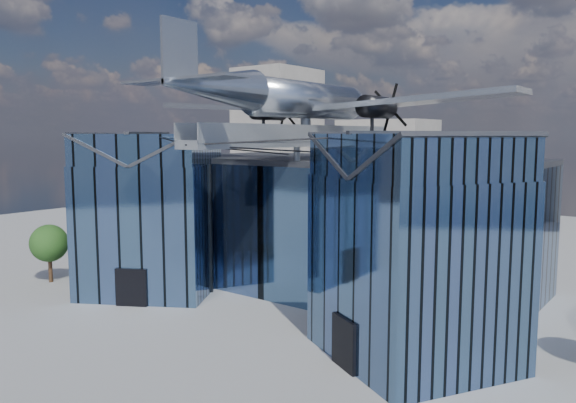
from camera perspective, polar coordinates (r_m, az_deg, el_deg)
The scene contains 5 objects.
ground_plane at distance 37.54m, azimuth -1.89°, elevation -11.27°, with size 120.00×120.00×0.00m, color gray.
museum at distance 40.81m, azimuth 3.25°, elevation -1.81°, with size 32.88×24.50×17.60m.
bg_towers at distance 80.94m, azimuth 22.25°, elevation 5.15°, with size 77.00×24.50×26.00m.
tree_plaza_w at distance 48.17m, azimuth -23.10°, elevation -3.93°, with size 3.51×3.51×4.62m.
tree_side_w at distance 54.32m, azimuth -14.14°, elevation -2.34°, with size 3.77×3.77×4.73m.
Camera 1 is at (22.56, -27.64, 11.66)m, focal length 35.00 mm.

